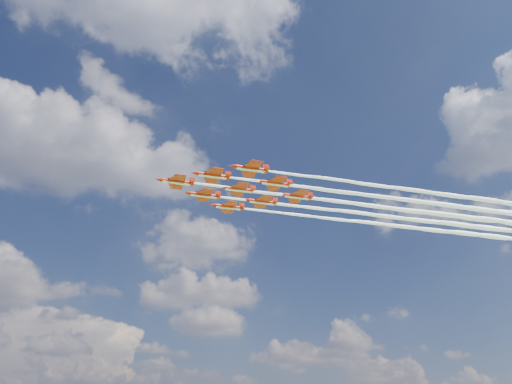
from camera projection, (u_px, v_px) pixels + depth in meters
jet_lead at (344, 202)px, 150.10m from camera, size 108.33×9.39×2.74m
jet_row2_port at (381, 197)px, 146.62m from camera, size 108.33×9.39×2.74m
jet_row2_starb at (361, 213)px, 157.97m from camera, size 108.33×9.39×2.74m
jet_row3_port at (420, 191)px, 143.13m from camera, size 108.33×9.39×2.74m
jet_row3_centre at (396, 209)px, 154.48m from camera, size 108.33×9.39×2.74m
jet_row3_starb at (376, 223)px, 165.84m from camera, size 108.33×9.39×2.74m
jet_row4_port at (434, 203)px, 151.00m from camera, size 108.33×9.39×2.74m
jet_row4_starb at (410, 219)px, 162.35m from camera, size 108.33×9.39×2.74m
jet_tail at (446, 215)px, 158.87m from camera, size 108.33×9.39×2.74m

